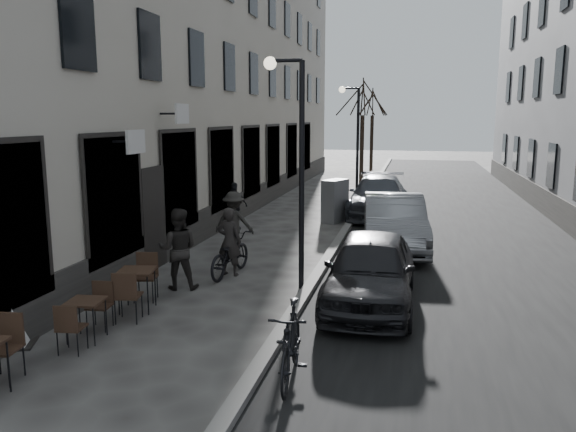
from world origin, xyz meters
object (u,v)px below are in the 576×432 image
at_px(pedestrian_mid, 234,222).
at_px(utility_cabinet, 335,201).
at_px(moped, 291,343).
at_px(streetlamp_far, 354,133).
at_px(car_far, 378,196).
at_px(tree_near, 363,99).
at_px(sign_board, 21,320).
at_px(tree_far, 373,102).
at_px(pedestrian_far, 234,206).
at_px(streetlamp_near, 294,148).
at_px(bistro_set_c, 137,286).
at_px(car_mid, 394,223).
at_px(car_near, 371,270).
at_px(pedestrian_near, 178,249).
at_px(bicycle, 230,255).
at_px(bistro_set_b, 86,316).

bearing_deg(pedestrian_mid, utility_cabinet, -110.24).
height_order(utility_cabinet, moped, utility_cabinet).
distance_m(streetlamp_far, car_far, 3.44).
bearing_deg(pedestrian_mid, car_far, -115.87).
bearing_deg(tree_near, sign_board, -101.54).
xyz_separation_m(tree_far, sign_board, (-3.91, -25.16, -4.23)).
distance_m(tree_near, pedestrian_far, 10.30).
bearing_deg(pedestrian_far, streetlamp_near, -95.73).
xyz_separation_m(bistro_set_c, car_mid, (4.78, 6.46, 0.29)).
relative_size(utility_cabinet, pedestrian_far, 0.96).
distance_m(sign_board, car_mid, 10.31).
xyz_separation_m(streetlamp_near, pedestrian_far, (-3.43, 6.11, -2.35)).
bearing_deg(car_near, pedestrian_mid, 138.20).
relative_size(pedestrian_near, car_mid, 0.38).
bearing_deg(tree_far, car_near, -85.53).
bearing_deg(moped, sign_board, 172.07).
distance_m(bicycle, car_far, 9.67).
distance_m(streetlamp_far, sign_board, 16.84).
distance_m(bistro_set_c, pedestrian_near, 1.59).
xyz_separation_m(streetlamp_far, tree_far, (0.07, 9.00, 1.50)).
bearing_deg(pedestrian_near, bistro_set_b, 68.95).
xyz_separation_m(bistro_set_b, pedestrian_near, (0.35, 3.12, 0.48)).
xyz_separation_m(bicycle, car_far, (2.98, 9.20, 0.26)).
height_order(streetlamp_near, pedestrian_near, streetlamp_near).
bearing_deg(tree_near, streetlamp_far, -91.38).
bearing_deg(tree_near, car_far, -77.26).
xyz_separation_m(utility_cabinet, car_near, (2.01, -9.04, -0.04)).
xyz_separation_m(streetlamp_far, car_far, (1.23, -2.14, -2.39)).
distance_m(streetlamp_near, sign_board, 6.29).
xyz_separation_m(car_near, car_far, (-0.54, 10.66, 0.03)).
bearing_deg(tree_far, utility_cabinet, -91.38).
height_order(streetlamp_near, bistro_set_b, streetlamp_near).
bearing_deg(sign_board, bicycle, 43.69).
relative_size(car_mid, moped, 2.56).
height_order(car_near, car_mid, car_mid).
height_order(bicycle, car_mid, car_mid).
bearing_deg(bicycle, bistro_set_c, 78.28).
bearing_deg(streetlamp_near, car_mid, 64.51).
bearing_deg(pedestrian_near, tree_near, -114.08).
distance_m(utility_cabinet, pedestrian_mid, 5.75).
relative_size(bistro_set_c, sign_board, 1.63).
bearing_deg(bistro_set_b, tree_near, 74.24).
distance_m(streetlamp_near, utility_cabinet, 8.58).
bearing_deg(sign_board, tree_far, 58.34).
bearing_deg(utility_cabinet, bistro_set_c, -80.38).
xyz_separation_m(tree_far, pedestrian_mid, (-2.43, -18.11, -3.79)).
bearing_deg(car_near, bistro_set_b, -147.47).
bearing_deg(sign_board, streetlamp_far, 53.81).
relative_size(tree_far, pedestrian_mid, 3.25).
bearing_deg(pedestrian_mid, streetlamp_far, -103.10).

